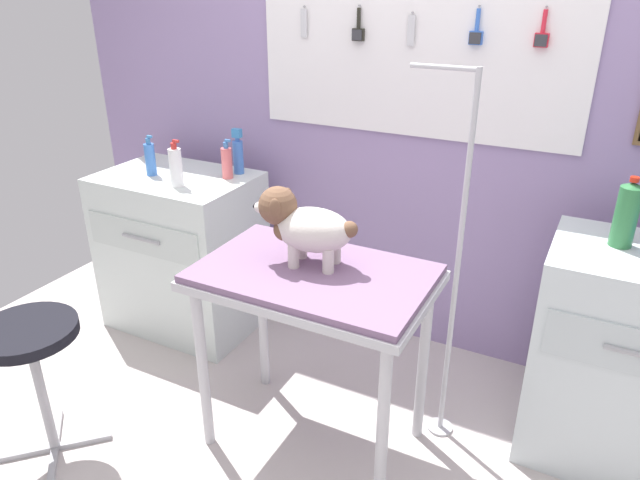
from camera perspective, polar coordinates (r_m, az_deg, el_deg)
name	(u,v)px	position (r m, az deg, el deg)	size (l,w,h in m)	color
rear_wall_panel	(410,127)	(2.92, 8.84, 10.88)	(4.00, 0.11, 2.30)	#927BAB
grooming_table	(313,292)	(2.24, -0.64, -5.15)	(0.90, 0.57, 0.82)	#B7B7BC
grooming_arm	(453,285)	(2.36, 12.90, -4.28)	(0.30, 0.11, 1.56)	#B7B7BC
dog	(303,225)	(2.19, -1.67, 1.49)	(0.41, 0.23, 0.30)	silver
counter_left	(183,251)	(3.31, -13.29, -1.09)	(0.80, 0.58, 0.88)	silver
cabinet_right	(626,360)	(2.63, 27.74, -10.33)	(0.68, 0.54, 0.91)	silver
stool	(31,349)	(2.56, -26.45, -9.53)	(0.38, 0.38, 0.61)	#9E9EA3
spray_bottle_tall	(238,154)	(3.10, -8.02, 8.31)	(0.05, 0.05, 0.24)	#3D6FC5
shampoo_bottle	(227,162)	(3.03, -9.10, 7.51)	(0.06, 0.06, 0.20)	#D86163
detangler_spray	(176,167)	(2.96, -13.92, 6.96)	(0.06, 0.06, 0.24)	white
conditioner_bottle	(150,159)	(3.17, -16.28, 7.64)	(0.05, 0.05, 0.21)	#3A6FC2
soda_bottle	(626,214)	(2.40, 27.80, 2.23)	(0.08, 0.08, 0.27)	#2D723E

